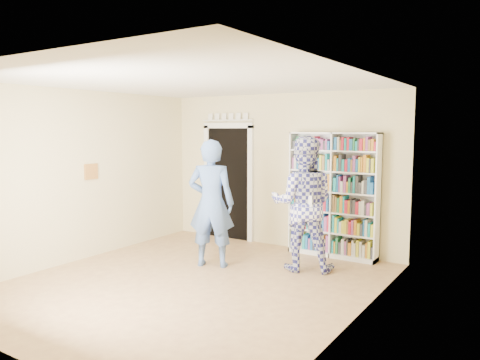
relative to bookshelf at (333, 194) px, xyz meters
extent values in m
plane|color=#976B49|center=(-1.06, -2.34, -1.03)|extent=(5.00, 5.00, 0.00)
plane|color=white|center=(-1.06, -2.34, 1.67)|extent=(5.00, 5.00, 0.00)
plane|color=beige|center=(-1.06, 0.16, 0.32)|extent=(4.50, 0.00, 4.50)
plane|color=beige|center=(-3.31, -2.34, 0.32)|extent=(0.00, 5.00, 5.00)
plane|color=beige|center=(1.19, -2.34, 0.32)|extent=(0.00, 5.00, 5.00)
cube|color=white|center=(0.00, 0.00, -0.01)|extent=(1.48, 0.28, 2.03)
cube|color=white|center=(0.00, 0.00, -0.01)|extent=(0.02, 0.28, 2.03)
cube|color=black|center=(-2.16, 0.14, 0.02)|extent=(0.90, 0.03, 2.10)
cube|color=white|center=(-2.66, 0.12, 0.02)|extent=(0.10, 0.06, 2.20)
cube|color=white|center=(-1.66, 0.12, 0.02)|extent=(0.10, 0.06, 2.20)
cube|color=white|center=(-2.16, 0.12, 1.12)|extent=(1.10, 0.06, 0.10)
cube|color=white|center=(-2.16, 0.12, 1.22)|extent=(1.10, 0.08, 0.02)
cube|color=brown|center=(-3.29, -2.14, 0.37)|extent=(0.03, 0.25, 0.25)
imported|color=#5173B5|center=(-1.34, -1.52, -0.06)|extent=(0.83, 0.70, 1.93)
imported|color=navy|center=(-0.10, -0.93, -0.04)|extent=(1.18, 1.06, 1.98)
cube|color=white|center=(0.04, -1.14, -0.02)|extent=(0.21, 0.04, 0.30)
camera|label=1|loc=(2.83, -7.14, 1.06)|focal=35.00mm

